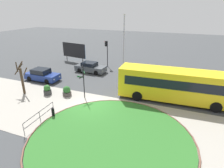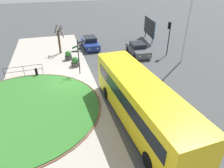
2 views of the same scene
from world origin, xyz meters
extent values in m
plane|color=#3D3F42|center=(0.00, 0.00, 0.00)|extent=(120.00, 120.00, 0.00)
cube|color=#9E998E|center=(0.00, -1.83, 0.01)|extent=(32.00, 8.34, 0.02)
cylinder|color=#2D6B28|center=(3.54, -3.80, 0.05)|extent=(11.41, 11.41, 0.10)
torus|color=brown|center=(3.54, -3.80, 0.06)|extent=(11.72, 11.72, 0.11)
cylinder|color=black|center=(-1.41, 1.21, 1.71)|extent=(0.09, 0.09, 3.43)
sphere|color=black|center=(-1.41, 1.21, 3.48)|extent=(0.10, 0.10, 0.10)
cube|color=black|center=(-1.64, 1.50, 3.17)|extent=(0.42, 0.53, 0.15)
cube|color=#195128|center=(-1.15, 0.92, 2.89)|extent=(0.49, 0.55, 0.15)
cube|color=black|center=(-1.27, 1.45, 2.64)|extent=(0.27, 0.42, 0.15)
cube|color=black|center=(-1.47, 0.87, 2.36)|extent=(0.13, 0.59, 0.15)
cube|color=#195128|center=(-1.78, 1.18, 2.26)|extent=(0.64, 0.10, 0.15)
cylinder|color=black|center=(-2.07, -2.95, 0.35)|extent=(0.25, 0.25, 0.69)
sphere|color=black|center=(-2.07, -2.95, 0.74)|extent=(0.24, 0.24, 0.24)
cube|color=black|center=(-2.40, -4.12, 1.03)|extent=(0.21, 3.51, 0.03)
cube|color=black|center=(-2.40, -4.12, 0.57)|extent=(0.21, 3.51, 0.03)
cylinder|color=black|center=(-2.49, -2.36, 0.51)|extent=(0.04, 0.04, 1.03)
cylinder|color=black|center=(-2.40, -4.12, 0.51)|extent=(0.04, 0.04, 1.03)
cylinder|color=black|center=(-2.31, -5.87, 0.51)|extent=(0.04, 0.04, 1.03)
cube|color=yellow|center=(7.15, 3.97, 1.71)|extent=(11.05, 3.04, 2.86)
cube|color=black|center=(7.22, 2.73, 2.11)|extent=(9.61, 0.55, 0.88)
cube|color=black|center=(7.08, 5.20, 2.11)|extent=(9.61, 0.55, 0.88)
cube|color=black|center=(1.68, 3.66, 1.85)|extent=(0.13, 2.00, 1.10)
cube|color=black|center=(1.68, 3.66, 2.92)|extent=(0.09, 1.34, 0.28)
cylinder|color=black|center=(3.72, 2.65, 0.50)|extent=(1.01, 0.35, 1.00)
cylinder|color=black|center=(3.60, 4.89, 0.50)|extent=(1.01, 0.35, 1.00)
cylinder|color=black|center=(10.71, 3.04, 0.50)|extent=(1.01, 0.35, 1.00)
cylinder|color=black|center=(10.58, 5.28, 0.50)|extent=(1.01, 0.35, 1.00)
cube|color=navy|center=(-8.87, 3.71, 0.54)|extent=(4.35, 1.86, 0.73)
cube|color=black|center=(-9.05, 3.71, 1.20)|extent=(2.02, 1.62, 0.58)
cube|color=#EAEACC|center=(-6.70, 4.27, 0.58)|extent=(0.02, 0.20, 0.12)
cube|color=#EAEACC|center=(-6.69, 3.18, 0.58)|extent=(0.02, 0.20, 0.12)
cylinder|color=black|center=(-7.53, 4.55, 0.32)|extent=(0.64, 0.22, 0.64)
cylinder|color=black|center=(-7.52, 2.89, 0.32)|extent=(0.64, 0.22, 0.64)
cylinder|color=black|center=(-10.22, 4.53, 0.32)|extent=(0.64, 0.22, 0.64)
cylinder|color=black|center=(-10.21, 2.87, 0.32)|extent=(0.64, 0.22, 0.64)
cube|color=#474C51|center=(-4.77, 8.90, 0.56)|extent=(4.42, 2.01, 0.76)
cube|color=black|center=(-4.94, 8.91, 1.18)|extent=(2.02, 1.68, 0.49)
cube|color=#EAEACC|center=(-2.57, 9.34, 0.59)|extent=(0.03, 0.20, 0.12)
cube|color=#EAEACC|center=(-2.62, 8.25, 0.59)|extent=(0.03, 0.20, 0.12)
cylinder|color=black|center=(-3.39, 9.66, 0.32)|extent=(0.65, 0.25, 0.64)
cylinder|color=black|center=(-3.46, 8.01, 0.32)|extent=(0.65, 0.25, 0.64)
cylinder|color=black|center=(-6.07, 9.79, 0.32)|extent=(0.65, 0.25, 0.64)
cylinder|color=black|center=(-6.15, 8.14, 0.32)|extent=(0.65, 0.25, 0.64)
cylinder|color=black|center=(-3.60, 12.28, 1.98)|extent=(0.11, 0.11, 3.95)
cube|color=black|center=(-3.81, 12.26, 3.56)|extent=(0.28, 0.28, 0.78)
sphere|color=red|center=(-3.96, 12.25, 3.81)|extent=(0.16, 0.16, 0.16)
sphere|color=black|center=(-3.96, 12.25, 3.56)|extent=(0.16, 0.16, 0.16)
sphere|color=black|center=(-3.96, 12.25, 3.32)|extent=(0.16, 0.16, 0.16)
cylinder|color=#B7B7BC|center=(-1.17, 12.72, 3.79)|extent=(0.16, 0.16, 7.57)
cylinder|color=silver|center=(-1.17, 12.72, 7.69)|extent=(0.32, 0.32, 0.22)
cylinder|color=black|center=(-11.61, 13.05, 0.99)|extent=(0.12, 0.12, 1.99)
cylinder|color=black|center=(-8.17, 12.53, 0.99)|extent=(0.12, 0.12, 1.99)
cube|color=#1E66B2|center=(-9.89, 12.79, 1.99)|extent=(4.61, 0.81, 2.28)
cube|color=black|center=(-9.90, 12.72, 1.99)|extent=(4.69, 0.73, 2.38)
cylinder|color=#383838|center=(-5.48, 0.48, 0.25)|extent=(0.82, 0.82, 0.50)
sphere|color=#33702D|center=(-5.48, 0.48, 0.73)|extent=(0.69, 0.69, 0.69)
cylinder|color=#47423D|center=(-3.40, 1.01, 0.21)|extent=(0.91, 0.91, 0.41)
sphere|color=#286028|center=(-3.40, 1.01, 0.66)|extent=(0.77, 0.77, 0.77)
cylinder|color=#423323|center=(-7.92, -0.29, 1.43)|extent=(0.25, 0.25, 2.86)
cylinder|color=#423323|center=(-8.10, -0.50, 3.02)|extent=(0.56, 0.50, 0.94)
cylinder|color=#423323|center=(-8.16, -0.07, 3.03)|extent=(0.59, 0.62, 0.95)
cylinder|color=#423323|center=(-7.77, 0.16, 2.39)|extent=(1.02, 0.44, 1.06)
cylinder|color=#423323|center=(-8.35, -0.11, 2.67)|extent=(0.51, 0.97, 1.06)
camera|label=1|loc=(7.70, -13.96, 8.60)|focal=30.40mm
camera|label=2|loc=(16.88, -0.76, 8.97)|focal=31.95mm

